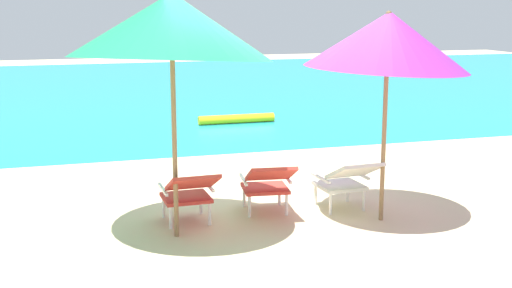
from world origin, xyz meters
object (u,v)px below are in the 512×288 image
object	(u,v)px
beach_umbrella_left	(172,26)
beach_umbrella_right	(388,40)
lounge_chair_center	(268,182)
swim_buoy	(237,119)
lounge_chair_right	(347,179)
lounge_chair_left	(189,191)

from	to	relation	value
beach_umbrella_left	beach_umbrella_right	distance (m)	2.35
lounge_chair_center	beach_umbrella_right	distance (m)	2.09
swim_buoy	lounge_chair_right	size ratio (longest dim) A/B	1.77
swim_buoy	lounge_chair_center	world-z (taller)	lounge_chair_center
lounge_chair_center	lounge_chair_right	bearing A→B (deg)	-8.72
lounge_chair_right	beach_umbrella_right	distance (m)	1.70
beach_umbrella_right	lounge_chair_center	bearing A→B (deg)	156.01
lounge_chair_left	lounge_chair_right	world-z (taller)	same
swim_buoy	beach_umbrella_right	world-z (taller)	beach_umbrella_right
lounge_chair_right	beach_umbrella_right	xyz separation A→B (m)	(0.26, -0.39, 1.63)
lounge_chair_center	lounge_chair_right	distance (m)	0.94
swim_buoy	lounge_chair_right	distance (m)	6.21
swim_buoy	beach_umbrella_left	distance (m)	7.21
lounge_chair_center	lounge_chair_right	world-z (taller)	same
lounge_chair_right	beach_umbrella_left	distance (m)	2.77
swim_buoy	lounge_chair_center	bearing A→B (deg)	-101.66
lounge_chair_center	lounge_chair_right	size ratio (longest dim) A/B	1.03
lounge_chair_left	lounge_chair_center	world-z (taller)	same
beach_umbrella_left	lounge_chair_left	bearing A→B (deg)	56.06
swim_buoy	lounge_chair_left	size ratio (longest dim) A/B	1.81
lounge_chair_center	beach_umbrella_right	size ratio (longest dim) A/B	0.39
lounge_chair_left	lounge_chair_center	distance (m)	0.96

